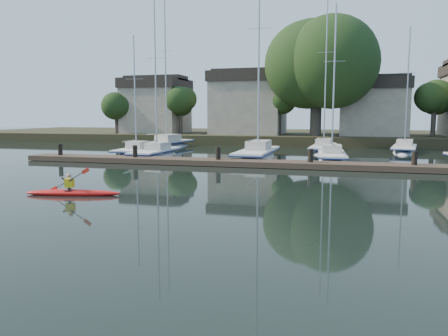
% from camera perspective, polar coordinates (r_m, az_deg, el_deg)
% --- Properties ---
extents(ground, '(160.00, 160.00, 0.00)m').
position_cam_1_polar(ground, '(14.74, -4.57, -6.08)').
color(ground, black).
rests_on(ground, ground).
extents(kayak, '(4.04, 1.37, 1.29)m').
position_cam_1_polar(kayak, '(19.17, -19.20, -2.92)').
color(kayak, red).
rests_on(kayak, ground).
extents(dock, '(34.00, 2.00, 1.80)m').
position_cam_1_polar(dock, '(28.10, 5.12, 0.61)').
color(dock, '#4A352A').
rests_on(dock, ground).
extents(sailboat_0, '(2.21, 6.91, 10.84)m').
position_cam_1_polar(sailboat_0, '(36.87, -11.48, 1.43)').
color(sailboat_0, white).
rests_on(sailboat_0, ground).
extents(sailboat_1, '(2.05, 8.06, 13.16)m').
position_cam_1_polar(sailboat_1, '(34.70, -8.88, 1.14)').
color(sailboat_1, white).
rests_on(sailboat_1, ground).
extents(sailboat_2, '(2.36, 10.02, 16.58)m').
position_cam_1_polar(sailboat_2, '(33.19, 4.35, 0.89)').
color(sailboat_2, white).
rests_on(sailboat_2, ground).
extents(sailboat_3, '(2.40, 7.70, 12.26)m').
position_cam_1_polar(sailboat_3, '(32.39, 13.87, 0.59)').
color(sailboat_3, white).
rests_on(sailboat_3, ground).
extents(sailboat_5, '(3.65, 10.09, 16.34)m').
position_cam_1_polar(sailboat_5, '(43.95, -7.65, 2.35)').
color(sailboat_5, white).
rests_on(sailboat_5, ground).
extents(sailboat_6, '(2.39, 9.54, 15.04)m').
position_cam_1_polar(sailboat_6, '(40.36, 12.83, 1.87)').
color(sailboat_6, white).
rests_on(sailboat_6, ground).
extents(sailboat_7, '(3.17, 7.68, 12.03)m').
position_cam_1_polar(sailboat_7, '(41.57, 22.45, 1.65)').
color(sailboat_7, white).
rests_on(sailboat_7, ground).
extents(shore, '(90.00, 25.25, 12.75)m').
position_cam_1_polar(shore, '(53.89, 11.82, 6.78)').
color(shore, '#293018').
rests_on(shore, ground).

